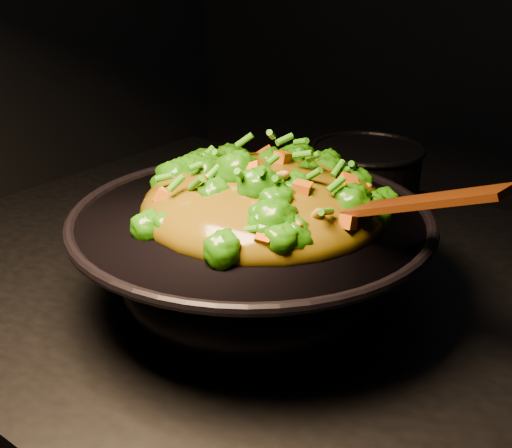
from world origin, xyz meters
The scene contains 4 objects.
wok centered at (0.02, -0.09, 0.96)m, with size 0.46×0.46×0.13m, color black, non-canonical shape.
stir_fry centered at (0.02, -0.06, 1.09)m, with size 0.33×0.33×0.11m, color #1F6307, non-canonical shape.
spatula centered at (0.19, -0.07, 1.08)m, with size 0.30×0.05×0.01m, color #3E1907.
back_pot centered at (-0.03, 0.32, 0.96)m, with size 0.20×0.20×0.11m, color black.
Camera 1 is at (0.49, -0.69, 1.36)m, focal length 45.00 mm.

